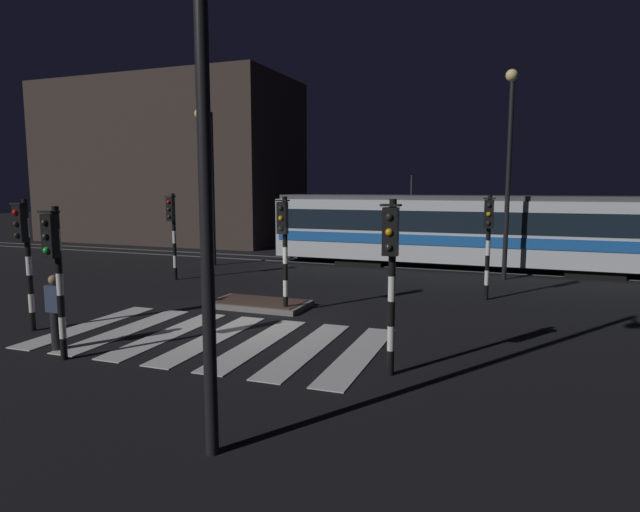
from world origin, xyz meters
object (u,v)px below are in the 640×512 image
at_px(tram, 471,230).
at_px(traffic_light_corner_far_right, 488,231).
at_px(traffic_light_median_centre, 284,237).
at_px(traffic_light_corner_near_right, 391,261).
at_px(pedestrian_waiting_at_kerb, 55,312).
at_px(street_lamp_near_kerb, 192,93).
at_px(street_lamp_trackside_right, 509,153).
at_px(traffic_light_corner_near_left, 24,245).
at_px(traffic_light_corner_far_left, 172,223).
at_px(traffic_light_kerb_mid_left, 55,260).
at_px(street_lamp_trackside_left, 209,168).

bearing_deg(tram, traffic_light_corner_far_right, -80.00).
relative_size(traffic_light_median_centre, traffic_light_corner_near_right, 0.99).
bearing_deg(pedestrian_waiting_at_kerb, street_lamp_near_kerb, -27.90).
xyz_separation_m(traffic_light_median_centre, street_lamp_trackside_right, (5.68, 8.03, 2.69)).
xyz_separation_m(traffic_light_corner_near_left, street_lamp_trackside_right, (10.86, 12.14, 2.71)).
xyz_separation_m(traffic_light_corner_far_left, traffic_light_corner_near_right, (10.46, -7.57, 0.03)).
bearing_deg(traffic_light_corner_near_right, traffic_light_corner_near_left, -179.58).
relative_size(traffic_light_kerb_mid_left, traffic_light_corner_far_right, 0.96).
bearing_deg(traffic_light_corner_far_left, tram, 33.99).
height_order(traffic_light_corner_near_left, traffic_light_corner_far_right, traffic_light_corner_far_right).
bearing_deg(pedestrian_waiting_at_kerb, traffic_light_corner_near_left, 153.67).
bearing_deg(pedestrian_waiting_at_kerb, street_lamp_trackside_left, 107.15).
bearing_deg(traffic_light_corner_far_left, traffic_light_corner_far_right, 2.09).
xyz_separation_m(traffic_light_corner_far_right, street_lamp_trackside_left, (-12.38, 3.37, 2.22)).
distance_m(traffic_light_corner_far_right, street_lamp_trackside_right, 4.89).
bearing_deg(tram, traffic_light_corner_near_right, -90.15).
relative_size(traffic_light_corner_near_left, traffic_light_median_centre, 0.99).
distance_m(street_lamp_near_kerb, street_lamp_trackside_left, 18.22).
distance_m(traffic_light_corner_near_right, tram, 14.66).
bearing_deg(traffic_light_corner_near_left, traffic_light_kerb_mid_left, -30.03).
height_order(traffic_light_corner_near_left, traffic_light_kerb_mid_left, traffic_light_corner_near_left).
xyz_separation_m(traffic_light_corner_near_left, pedestrian_waiting_at_kerb, (1.92, -0.95, -1.33)).
bearing_deg(traffic_light_corner_far_right, street_lamp_trackside_left, 164.79).
height_order(street_lamp_trackside_left, pedestrian_waiting_at_kerb, street_lamp_trackside_left).
relative_size(traffic_light_median_centre, street_lamp_trackside_left, 0.48).
xyz_separation_m(street_lamp_trackside_left, tram, (11.21, 3.29, -2.70)).
height_order(traffic_light_corner_far_left, street_lamp_trackside_left, street_lamp_trackside_left).
xyz_separation_m(traffic_light_corner_far_left, traffic_light_corner_far_right, (11.68, 0.43, 0.01)).
relative_size(traffic_light_kerb_mid_left, traffic_light_corner_near_right, 0.95).
height_order(traffic_light_corner_far_left, street_lamp_trackside_right, street_lamp_trackside_right).
bearing_deg(tram, street_lamp_trackside_left, -163.66).
distance_m(street_lamp_trackside_right, pedestrian_waiting_at_kerb, 16.36).
bearing_deg(traffic_light_corner_far_left, traffic_light_kerb_mid_left, -67.50).
bearing_deg(traffic_light_kerb_mid_left, traffic_light_corner_near_right, 13.21).
bearing_deg(traffic_light_corner_near_left, street_lamp_trackside_left, 99.42).
distance_m(traffic_light_median_centre, pedestrian_waiting_at_kerb, 6.17).
height_order(traffic_light_median_centre, street_lamp_near_kerb, street_lamp_near_kerb).
bearing_deg(pedestrian_waiting_at_kerb, traffic_light_kerb_mid_left, -39.23).
bearing_deg(street_lamp_trackside_right, tram, 120.94).
relative_size(traffic_light_corner_far_left, street_lamp_trackside_right, 0.43).
relative_size(traffic_light_corner_near_left, street_lamp_near_kerb, 0.44).
xyz_separation_m(traffic_light_corner_far_left, street_lamp_near_kerb, (8.93, -11.67, 2.56)).
relative_size(traffic_light_corner_far_left, pedestrian_waiting_at_kerb, 1.97).
xyz_separation_m(traffic_light_corner_far_left, traffic_light_median_centre, (6.37, -3.53, -0.01)).
xyz_separation_m(traffic_light_corner_near_left, tram, (9.31, 14.72, -0.45)).
height_order(traffic_light_kerb_mid_left, traffic_light_median_centre, traffic_light_median_centre).
height_order(street_lamp_trackside_right, pedestrian_waiting_at_kerb, street_lamp_trackside_right).
xyz_separation_m(traffic_light_corner_far_right, pedestrian_waiting_at_kerb, (-8.56, -9.02, -1.36)).
xyz_separation_m(street_lamp_trackside_right, pedestrian_waiting_at_kerb, (-8.93, -13.09, -4.03)).
distance_m(traffic_light_corner_far_right, tram, 6.77).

